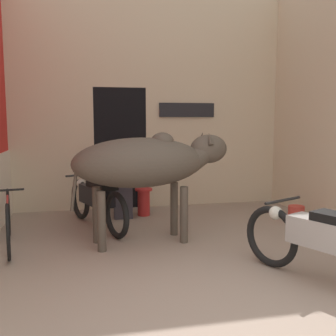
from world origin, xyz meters
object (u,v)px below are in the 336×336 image
(bicycle, at_px, (8,220))
(motorcycle_far, at_px, (97,199))
(cow, at_px, (148,163))
(plastic_stool, at_px, (144,201))
(motorcycle_near, at_px, (323,241))
(shopkeeper_seated, at_px, (122,178))
(bucket, at_px, (296,214))

(bicycle, bearing_deg, motorcycle_far, 30.23)
(cow, xyz_separation_m, plastic_stool, (0.17, 1.49, -0.83))
(motorcycle_near, distance_m, shopkeeper_seated, 3.64)
(bicycle, bearing_deg, shopkeeper_seated, 38.36)
(motorcycle_near, distance_m, motorcycle_far, 3.38)
(motorcycle_near, bearing_deg, bicycle, 149.21)
(shopkeeper_seated, xyz_separation_m, plastic_stool, (0.37, 0.03, -0.41))
(cow, bearing_deg, shopkeeper_seated, 97.77)
(motorcycle_near, height_order, shopkeeper_seated, shopkeeper_seated)
(bicycle, distance_m, bucket, 4.36)
(bicycle, relative_size, bucket, 6.66)
(motorcycle_far, relative_size, plastic_stool, 3.97)
(bicycle, xyz_separation_m, bucket, (4.34, 0.35, -0.22))
(cow, bearing_deg, motorcycle_far, 127.22)
(bicycle, relative_size, plastic_stool, 3.66)
(bucket, bearing_deg, bicycle, -175.39)
(bucket, bearing_deg, plastic_stool, 157.93)
(bicycle, distance_m, shopkeeper_seated, 2.08)
(cow, height_order, motorcycle_far, cow)
(bicycle, bearing_deg, motorcycle_near, -30.79)
(motorcycle_far, xyz_separation_m, plastic_stool, (0.82, 0.63, -0.19))
(bicycle, height_order, plastic_stool, bicycle)
(motorcycle_far, bearing_deg, shopkeeper_seated, 52.99)
(bucket, bearing_deg, motorcycle_near, -114.83)
(motorcycle_near, height_order, plastic_stool, motorcycle_near)
(motorcycle_far, bearing_deg, bucket, -5.83)
(cow, xyz_separation_m, motorcycle_far, (-0.65, 0.86, -0.64))
(motorcycle_near, xyz_separation_m, bicycle, (-3.28, 1.95, -0.10))
(cow, distance_m, plastic_stool, 1.71)
(motorcycle_near, distance_m, bucket, 2.56)
(motorcycle_far, xyz_separation_m, shopkeeper_seated, (0.45, 0.60, 0.22))
(cow, relative_size, plastic_stool, 4.67)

